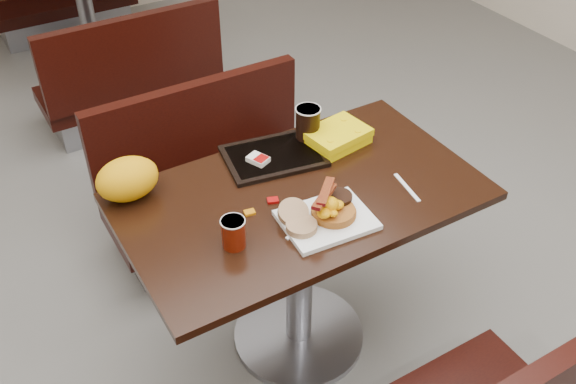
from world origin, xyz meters
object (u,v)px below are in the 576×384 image
tray (274,156)px  bench_near_n (218,176)px  knife (407,187)px  table_near (300,272)px  paper_bag (127,179)px  coffee_cup_near (234,233)px  clamshell (337,137)px  platter (327,220)px  hashbrown_sleeve_left (258,159)px  fork (298,232)px  coffee_cup_far (308,123)px  bench_far_s (125,65)px  pancake_stack (334,211)px  table_far (87,18)px

tray → bench_near_n: bearing=102.2°
bench_near_n → knife: knife is taller
table_near → paper_bag: size_ratio=5.77×
coffee_cup_near → clamshell: 0.64m
platter → coffee_cup_near: size_ratio=2.83×
hashbrown_sleeve_left → clamshell: size_ratio=0.33×
fork → knife: size_ratio=0.83×
coffee_cup_far → hashbrown_sleeve_left: bearing=-169.4°
bench_near_n → paper_bag: (-0.50, -0.43, 0.46)m
clamshell → coffee_cup_near: bearing=-161.2°
bench_far_s → hashbrown_sleeve_left: size_ratio=14.03×
bench_far_s → paper_bag: (-0.50, -1.63, 0.46)m
platter → paper_bag: paper_bag is taller
pancake_stack → clamshell: clamshell is taller
coffee_cup_near → hashbrown_sleeve_left: 0.41m
hashbrown_sleeve_left → pancake_stack: bearing=-102.6°
table_far → pancake_stack: bearing=-89.6°
bench_near_n → pancake_stack: 0.96m
knife → hashbrown_sleeve_left: size_ratio=2.23×
bench_near_n → tray: bearing=-87.6°
hashbrown_sleeve_left → coffee_cup_near: bearing=-151.8°
pancake_stack → tray: (-0.00, 0.38, -0.02)m
coffee_cup_near → paper_bag: bearing=116.1°
coffee_cup_far → table_near: bearing=-125.9°
bench_near_n → table_far: bearing=90.0°
table_far → hashbrown_sleeve_left: (-0.05, -2.39, 0.40)m
knife → paper_bag: size_ratio=0.77×
pancake_stack → clamshell: (0.24, 0.35, -0.00)m
platter → coffee_cup_near: bearing=174.4°
pancake_stack → paper_bag: (-0.52, 0.44, 0.04)m
fork → bench_far_s: bearing=76.9°
bench_far_s → coffee_cup_far: size_ratio=8.28×
fork → clamshell: clamshell is taller
pancake_stack → coffee_cup_far: size_ratio=1.19×
hashbrown_sleeve_left → coffee_cup_far: size_ratio=0.59×
bench_near_n → table_near: bearing=-90.0°
platter → tray: size_ratio=0.82×
paper_bag → bench_far_s: bearing=73.0°
hashbrown_sleeve_left → coffee_cup_far: 0.24m
table_near → fork: (-0.11, -0.16, 0.38)m
coffee_cup_far → paper_bag: bearing=178.3°
bench_far_s → knife: knife is taller
table_far → platter: platter is taller
clamshell → hashbrown_sleeve_left: bearing=166.5°
bench_near_n → fork: (-0.11, -0.86, 0.39)m
table_near → bench_far_s: 1.90m
platter → hashbrown_sleeve_left: hashbrown_sleeve_left is taller
knife → table_far: bearing=-164.5°
bench_near_n → clamshell: (0.27, -0.52, 0.42)m
clamshell → paper_bag: 0.77m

